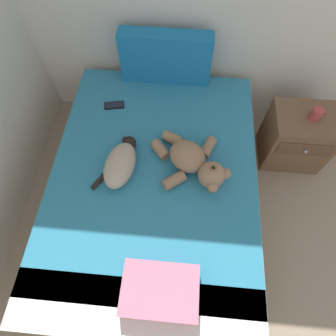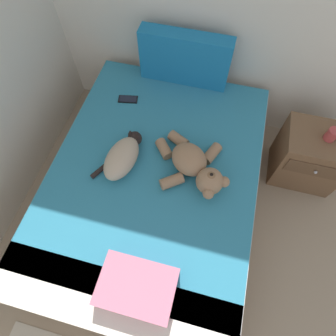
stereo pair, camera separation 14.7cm
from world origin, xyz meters
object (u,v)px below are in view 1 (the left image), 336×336
object	(u,v)px
cell_phone	(114,105)
throw_pillow	(160,291)
patterned_cushion	(166,58)
cat	(121,163)
bed	(155,190)
nightstand	(296,138)
mug	(317,114)
teddy_bear	(194,162)

from	to	relation	value
cell_phone	throw_pillow	distance (m)	1.37
patterned_cushion	cat	xyz separation A→B (m)	(-0.22, -0.86, -0.13)
cat	bed	bearing A→B (deg)	-6.14
patterned_cushion	cat	bearing A→B (deg)	-104.08
bed	cell_phone	distance (m)	0.72
patterned_cushion	nightstand	xyz separation A→B (m)	(1.12, -0.30, -0.48)
patterned_cushion	mug	bearing A→B (deg)	-14.78
patterned_cushion	nightstand	size ratio (longest dim) A/B	1.30
throw_pillow	cat	bearing A→B (deg)	114.12
cell_phone	mug	world-z (taller)	mug
nightstand	teddy_bear	bearing A→B (deg)	-149.03
cat	cell_phone	bearing A→B (deg)	105.90
teddy_bear	nightstand	xyz separation A→B (m)	(0.86, 0.52, -0.35)
nightstand	mug	world-z (taller)	mug
mug	teddy_bear	bearing A→B (deg)	-149.79
throw_pillow	mug	distance (m)	1.66
cat	cell_phone	xyz separation A→B (m)	(-0.15, 0.54, -0.07)
teddy_bear	bed	bearing A→B (deg)	-165.84
bed	throw_pillow	world-z (taller)	throw_pillow
bed	mug	bearing A→B (deg)	26.89
bed	patterned_cushion	bearing A→B (deg)	89.86
bed	throw_pillow	bearing A→B (deg)	-80.67
bed	throw_pillow	xyz separation A→B (m)	(0.12, -0.72, 0.33)
bed	cell_phone	bearing A→B (deg)	123.23
cat	nightstand	distance (m)	1.49
patterned_cushion	teddy_bear	size ratio (longest dim) A/B	1.26
patterned_cushion	nightstand	bearing A→B (deg)	-15.09
bed	cat	xyz separation A→B (m)	(-0.21, 0.02, 0.34)
bed	cat	distance (m)	0.40
bed	cat	world-z (taller)	cat
bed	nightstand	size ratio (longest dim) A/B	3.70
teddy_bear	throw_pillow	xyz separation A→B (m)	(-0.14, -0.78, -0.02)
bed	teddy_bear	distance (m)	0.44
patterned_cushion	cell_phone	size ratio (longest dim) A/B	4.29
cell_phone	throw_pillow	bearing A→B (deg)	-69.22
bed	cell_phone	xyz separation A→B (m)	(-0.37, 0.56, 0.28)
bed	cat	size ratio (longest dim) A/B	4.62
nightstand	throw_pillow	bearing A→B (deg)	-127.68
teddy_bear	mug	bearing A→B (deg)	30.21
bed	nightstand	bearing A→B (deg)	27.44
cat	cell_phone	distance (m)	0.56
cell_phone	bed	bearing A→B (deg)	-56.77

